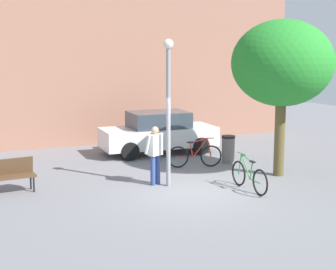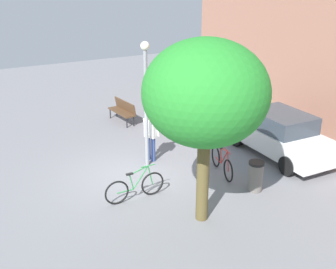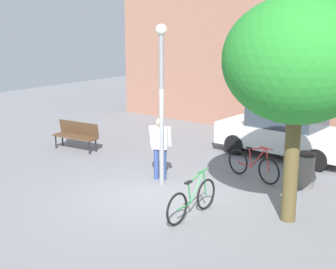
{
  "view_description": "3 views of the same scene",
  "coord_description": "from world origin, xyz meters",
  "px_view_note": "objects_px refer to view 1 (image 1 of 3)",
  "views": [
    {
      "loc": [
        -5.93,
        -12.09,
        3.8
      ],
      "look_at": [
        -0.18,
        1.65,
        1.31
      ],
      "focal_mm": 54.56,
      "sensor_mm": 36.0,
      "label": 1
    },
    {
      "loc": [
        10.96,
        -4.7,
        6.1
      ],
      "look_at": [
        -0.3,
        1.45,
        1.05
      ],
      "focal_mm": 45.16,
      "sensor_mm": 36.0,
      "label": 2
    },
    {
      "loc": [
        6.89,
        -8.58,
        4.2
      ],
      "look_at": [
        -0.38,
        0.86,
        1.34
      ],
      "focal_mm": 51.57,
      "sensor_mm": 36.0,
      "label": 3
    }
  ],
  "objects_px": {
    "bicycle_red": "(195,156)",
    "trash_bin": "(228,149)",
    "person_by_lamppost": "(155,151)",
    "park_bench": "(4,174)",
    "plaza_tree": "(282,64)",
    "lamppost": "(168,98)",
    "bicycle_green": "(249,177)",
    "parked_car_white": "(158,133)"
  },
  "relations": [
    {
      "from": "bicycle_green",
      "to": "park_bench",
      "type": "bearing_deg",
      "value": 160.0
    },
    {
      "from": "plaza_tree",
      "to": "bicycle_green",
      "type": "bearing_deg",
      "value": -147.52
    },
    {
      "from": "bicycle_red",
      "to": "trash_bin",
      "type": "bearing_deg",
      "value": 9.28
    },
    {
      "from": "plaza_tree",
      "to": "park_bench",
      "type": "bearing_deg",
      "value": 171.75
    },
    {
      "from": "lamppost",
      "to": "park_bench",
      "type": "xyz_separation_m",
      "value": [
        -4.33,
        0.98,
        -1.94
      ]
    },
    {
      "from": "parked_car_white",
      "to": "trash_bin",
      "type": "bearing_deg",
      "value": -55.68
    },
    {
      "from": "bicycle_red",
      "to": "bicycle_green",
      "type": "bearing_deg",
      "value": -87.13
    },
    {
      "from": "person_by_lamppost",
      "to": "parked_car_white",
      "type": "relative_size",
      "value": 0.39
    },
    {
      "from": "lamppost",
      "to": "plaza_tree",
      "type": "relative_size",
      "value": 0.87
    },
    {
      "from": "person_by_lamppost",
      "to": "park_bench",
      "type": "bearing_deg",
      "value": 170.27
    },
    {
      "from": "lamppost",
      "to": "person_by_lamppost",
      "type": "distance_m",
      "value": 1.57
    },
    {
      "from": "bicycle_green",
      "to": "trash_bin",
      "type": "xyz_separation_m",
      "value": [
        1.21,
        3.3,
        0.08
      ]
    },
    {
      "from": "park_bench",
      "to": "trash_bin",
      "type": "relative_size",
      "value": 1.79
    },
    {
      "from": "bicycle_green",
      "to": "bicycle_red",
      "type": "bearing_deg",
      "value": 92.87
    },
    {
      "from": "person_by_lamppost",
      "to": "plaza_tree",
      "type": "bearing_deg",
      "value": -6.7
    },
    {
      "from": "bicycle_red",
      "to": "plaza_tree",
      "type": "bearing_deg",
      "value": -46.31
    },
    {
      "from": "plaza_tree",
      "to": "parked_car_white",
      "type": "relative_size",
      "value": 1.11
    },
    {
      "from": "lamppost",
      "to": "person_by_lamppost",
      "type": "relative_size",
      "value": 2.45
    },
    {
      "from": "park_bench",
      "to": "bicycle_red",
      "type": "relative_size",
      "value": 0.93
    },
    {
      "from": "park_bench",
      "to": "bicycle_red",
      "type": "bearing_deg",
      "value": 7.8
    },
    {
      "from": "bicycle_green",
      "to": "parked_car_white",
      "type": "height_order",
      "value": "parked_car_white"
    },
    {
      "from": "bicycle_green",
      "to": "bicycle_red",
      "type": "relative_size",
      "value": 1.03
    },
    {
      "from": "lamppost",
      "to": "plaza_tree",
      "type": "distance_m",
      "value": 3.69
    },
    {
      "from": "park_bench",
      "to": "parked_car_white",
      "type": "distance_m",
      "value": 6.71
    },
    {
      "from": "lamppost",
      "to": "parked_car_white",
      "type": "distance_m",
      "value": 4.93
    },
    {
      "from": "person_by_lamppost",
      "to": "park_bench",
      "type": "xyz_separation_m",
      "value": [
        -4.05,
        0.69,
        -0.42
      ]
    },
    {
      "from": "parked_car_white",
      "to": "trash_bin",
      "type": "height_order",
      "value": "parked_car_white"
    },
    {
      "from": "lamppost",
      "to": "person_by_lamppost",
      "type": "xyz_separation_m",
      "value": [
        -0.28,
        0.29,
        -1.52
      ]
    },
    {
      "from": "person_by_lamppost",
      "to": "parked_car_white",
      "type": "xyz_separation_m",
      "value": [
        1.73,
        4.11,
        -0.19
      ]
    },
    {
      "from": "person_by_lamppost",
      "to": "bicycle_red",
      "type": "bearing_deg",
      "value": 37.53
    },
    {
      "from": "bicycle_red",
      "to": "parked_car_white",
      "type": "bearing_deg",
      "value": 95.51
    },
    {
      "from": "lamppost",
      "to": "park_bench",
      "type": "relative_size",
      "value": 2.48
    },
    {
      "from": "lamppost",
      "to": "bicycle_green",
      "type": "relative_size",
      "value": 2.26
    },
    {
      "from": "park_bench",
      "to": "trash_bin",
      "type": "bearing_deg",
      "value": 8.08
    },
    {
      "from": "bicycle_green",
      "to": "parked_car_white",
      "type": "bearing_deg",
      "value": 94.08
    },
    {
      "from": "lamppost",
      "to": "trash_bin",
      "type": "xyz_separation_m",
      "value": [
        3.06,
        2.03,
        -2.02
      ]
    },
    {
      "from": "person_by_lamppost",
      "to": "bicycle_red",
      "type": "relative_size",
      "value": 0.95
    },
    {
      "from": "park_bench",
      "to": "bicycle_red",
      "type": "xyz_separation_m",
      "value": [
        6.02,
        0.83,
        -0.16
      ]
    },
    {
      "from": "bicycle_green",
      "to": "parked_car_white",
      "type": "xyz_separation_m",
      "value": [
        -0.4,
        5.66,
        0.39
      ]
    },
    {
      "from": "plaza_tree",
      "to": "person_by_lamppost",
      "type": "bearing_deg",
      "value": 173.3
    },
    {
      "from": "park_bench",
      "to": "plaza_tree",
      "type": "height_order",
      "value": "plaza_tree"
    },
    {
      "from": "lamppost",
      "to": "person_by_lamppost",
      "type": "bearing_deg",
      "value": 134.75
    }
  ]
}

